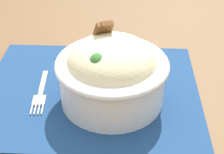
# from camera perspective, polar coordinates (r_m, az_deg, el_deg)

# --- Properties ---
(table) EXTENTS (1.40, 0.92, 0.70)m
(table) POSITION_cam_1_polar(r_m,az_deg,el_deg) (0.64, -6.16, -7.43)
(table) COLOR brown
(table) RESTS_ON ground_plane
(placemat) EXTENTS (0.40, 0.33, 0.00)m
(placemat) POSITION_cam_1_polar(r_m,az_deg,el_deg) (0.63, -3.55, -2.29)
(placemat) COLOR navy
(placemat) RESTS_ON table
(bowl) EXTENTS (0.19, 0.19, 0.14)m
(bowl) POSITION_cam_1_polar(r_m,az_deg,el_deg) (0.57, -0.01, 0.61)
(bowl) COLOR silver
(bowl) RESTS_ON placemat
(fork) EXTENTS (0.02, 0.13, 0.00)m
(fork) POSITION_cam_1_polar(r_m,az_deg,el_deg) (0.63, -11.80, -2.70)
(fork) COLOR #B5B5B5
(fork) RESTS_ON placemat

